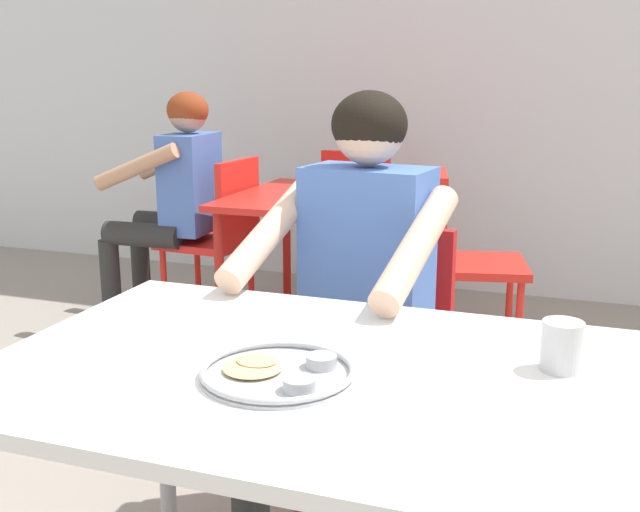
% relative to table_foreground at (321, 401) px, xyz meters
% --- Properties ---
extents(table_foreground, '(1.27, 0.84, 0.74)m').
position_rel_table_foreground_xyz_m(table_foreground, '(0.00, 0.00, 0.00)').
color(table_foreground, white).
rests_on(table_foreground, ground).
extents(thali_tray, '(0.28, 0.28, 0.03)m').
position_rel_table_foreground_xyz_m(thali_tray, '(-0.06, -0.07, 0.08)').
color(thali_tray, '#B7BABF').
rests_on(thali_tray, table_foreground).
extents(drinking_cup, '(0.08, 0.08, 0.10)m').
position_rel_table_foreground_xyz_m(drinking_cup, '(0.43, 0.13, 0.12)').
color(drinking_cup, silver).
rests_on(drinking_cup, table_foreground).
extents(chair_foreground, '(0.43, 0.44, 0.82)m').
position_rel_table_foreground_xyz_m(chair_foreground, '(-0.10, 0.83, -0.19)').
color(chair_foreground, red).
rests_on(chair_foreground, ground).
extents(diner_foreground, '(0.54, 0.59, 1.23)m').
position_rel_table_foreground_xyz_m(diner_foreground, '(-0.12, 0.62, 0.06)').
color(diner_foreground, '#313131').
rests_on(diner_foreground, ground).
extents(table_background_red, '(0.82, 0.92, 0.72)m').
position_rel_table_foreground_xyz_m(table_background_red, '(-0.72, 2.06, -0.04)').
color(table_background_red, red).
rests_on(table_background_red, ground).
extents(chair_red_left, '(0.44, 0.42, 0.86)m').
position_rel_table_foreground_xyz_m(chair_red_left, '(-1.28, 2.10, -0.17)').
color(chair_red_left, red).
rests_on(chair_red_left, ground).
extents(chair_red_right, '(0.47, 0.48, 0.86)m').
position_rel_table_foreground_xyz_m(chair_red_right, '(-0.03, 1.99, -0.16)').
color(chair_red_right, red).
rests_on(chair_red_right, ground).
extents(chair_red_far, '(0.46, 0.48, 0.87)m').
position_rel_table_foreground_xyz_m(chair_red_far, '(-0.69, 2.68, -0.17)').
color(chair_red_far, red).
rests_on(chair_red_far, ground).
extents(patron_background, '(0.56, 0.50, 1.19)m').
position_rel_table_foreground_xyz_m(patron_background, '(-1.51, 2.06, 0.04)').
color(patron_background, '#2C2C2C').
rests_on(patron_background, ground).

